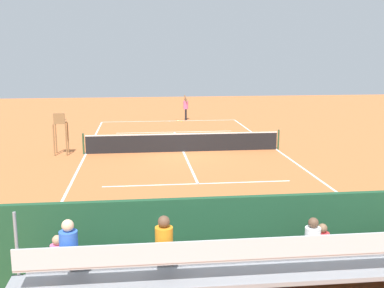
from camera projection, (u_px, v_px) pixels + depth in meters
ground_plane at (183, 152)px, 24.29m from camera, size 60.00×60.00×0.00m
court_line_markings at (183, 151)px, 24.33m from camera, size 10.10×22.20×0.01m
tennis_net at (183, 142)px, 24.20m from camera, size 10.30×0.10×1.07m
backdrop_wall at (243, 239)px, 10.46m from camera, size 18.00×0.16×2.00m
bleacher_stand at (258, 269)px, 9.16m from camera, size 9.06×2.40×2.48m
umpire_chair at (60, 129)px, 23.33m from camera, size 0.67×0.67×2.14m
courtside_bench at (370, 238)px, 11.64m from camera, size 1.80×0.40×0.93m
equipment_bag at (312, 257)px, 11.41m from camera, size 0.90×0.36×0.36m
tennis_player at (186, 107)px, 35.34m from camera, size 0.41×0.55×1.93m
tennis_racket at (178, 121)px, 35.05m from camera, size 0.36×0.58×0.03m
tennis_ball_near at (182, 121)px, 34.53m from camera, size 0.07×0.07×0.07m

